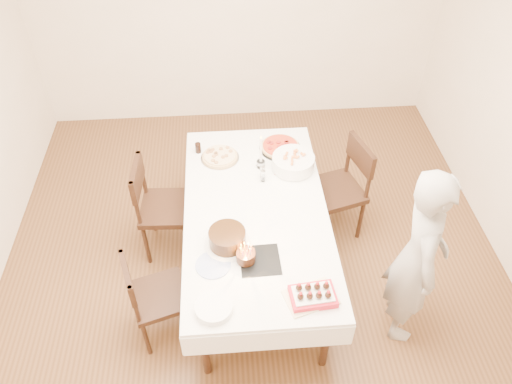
{
  "coord_description": "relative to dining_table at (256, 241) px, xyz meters",
  "views": [
    {
      "loc": [
        -0.19,
        -2.69,
        3.61
      ],
      "look_at": [
        0.02,
        0.07,
        0.96
      ],
      "focal_mm": 35.0,
      "sensor_mm": 36.0,
      "label": 1
    }
  ],
  "objects": [
    {
      "name": "cake_board",
      "position": [
        -0.01,
        -0.5,
        0.38
      ],
      "size": [
        0.3,
        0.3,
        0.01
      ],
      "primitive_type": "cube",
      "rotation": [
        0.0,
        0.0,
        0.03
      ],
      "color": "black",
      "rests_on": "dining_table"
    },
    {
      "name": "floor",
      "position": [
        -0.02,
        -0.07,
        -0.38
      ],
      "size": [
        5.0,
        5.0,
        0.0
      ],
      "primitive_type": "plane",
      "color": "#50321B",
      "rests_on": "ground"
    },
    {
      "name": "red_placemat",
      "position": [
        0.33,
        0.47,
        0.38
      ],
      "size": [
        0.29,
        0.29,
        0.01
      ],
      "primitive_type": "cube",
      "rotation": [
        0.0,
        0.0,
        -0.42
      ],
      "color": "#B21E1E",
      "rests_on": "dining_table"
    },
    {
      "name": "box_lid",
      "position": [
        0.31,
        -0.85,
        0.38
      ],
      "size": [
        0.39,
        0.32,
        0.03
      ],
      "primitive_type": "cube",
      "rotation": [
        0.0,
        0.0,
        0.28
      ],
      "color": "beige",
      "rests_on": "dining_table"
    },
    {
      "name": "chair_left_savory",
      "position": [
        -0.75,
        0.34,
        0.12
      ],
      "size": [
        0.53,
        0.53,
        0.98
      ],
      "primitive_type": null,
      "rotation": [
        0.0,
        0.0,
        3.09
      ],
      "color": "#331B11",
      "rests_on": "floor"
    },
    {
      "name": "person",
      "position": [
        1.12,
        -0.61,
        0.43
      ],
      "size": [
        0.48,
        0.64,
        1.6
      ],
      "primitive_type": "imported",
      "rotation": [
        0.0,
        0.0,
        1.39
      ],
      "color": "#A29D99",
      "rests_on": "floor"
    },
    {
      "name": "pizza_white",
      "position": [
        -0.27,
        0.67,
        0.4
      ],
      "size": [
        0.46,
        0.46,
        0.04
      ],
      "primitive_type": "cylinder",
      "rotation": [
        0.0,
        0.0,
        0.44
      ],
      "color": "beige",
      "rests_on": "dining_table"
    },
    {
      "name": "chair_right_savory",
      "position": [
        0.75,
        0.44,
        0.12
      ],
      "size": [
        0.62,
        0.62,
        0.98
      ],
      "primitive_type": null,
      "rotation": [
        0.0,
        0.0,
        0.28
      ],
      "color": "#331B11",
      "rests_on": "floor"
    },
    {
      "name": "pasta_bowl",
      "position": [
        0.36,
        0.49,
        0.44
      ],
      "size": [
        0.47,
        0.47,
        0.12
      ],
      "primitive_type": "cylinder",
      "rotation": [
        0.0,
        0.0,
        -0.36
      ],
      "color": "white",
      "rests_on": "dining_table"
    },
    {
      "name": "strawberry_box",
      "position": [
        0.32,
        -0.86,
        0.41
      ],
      "size": [
        0.32,
        0.23,
        0.08
      ],
      "primitive_type": null,
      "rotation": [
        0.0,
        0.0,
        0.09
      ],
      "color": "red",
      "rests_on": "dining_table"
    },
    {
      "name": "pizza_pepperoni",
      "position": [
        0.28,
        0.77,
        0.4
      ],
      "size": [
        0.38,
        0.38,
        0.04
      ],
      "primitive_type": "cylinder",
      "rotation": [
        0.0,
        0.0,
        -0.01
      ],
      "color": "red",
      "rests_on": "dining_table"
    },
    {
      "name": "wall_back",
      "position": [
        -0.02,
        2.43,
        0.98
      ],
      "size": [
        4.5,
        0.04,
        2.7
      ],
      "primitive_type": "cube",
      "color": "#F4E2CE",
      "rests_on": "floor"
    },
    {
      "name": "taper_candle",
      "position": [
        0.08,
        0.53,
        0.55
      ],
      "size": [
        0.08,
        0.08,
        0.34
      ],
      "primitive_type": "cylinder",
      "rotation": [
        0.0,
        0.0,
        0.02
      ],
      "color": "white",
      "rests_on": "dining_table"
    },
    {
      "name": "shaker_pair",
      "position": [
        0.09,
        0.35,
        0.43
      ],
      "size": [
        0.11,
        0.11,
        0.11
      ],
      "primitive_type": null,
      "rotation": [
        0.0,
        0.0,
        -0.22
      ],
      "color": "white",
      "rests_on": "dining_table"
    },
    {
      "name": "plate_stack",
      "position": [
        -0.35,
        -0.89,
        0.4
      ],
      "size": [
        0.27,
        0.27,
        0.05
      ],
      "primitive_type": "cylinder",
      "rotation": [
        0.0,
        0.0,
        0.05
      ],
      "color": "white",
      "rests_on": "dining_table"
    },
    {
      "name": "birthday_cake",
      "position": [
        -0.11,
        -0.5,
        0.46
      ],
      "size": [
        0.16,
        0.16,
        0.15
      ],
      "primitive_type": "cylinder",
      "rotation": [
        0.0,
        0.0,
        -0.11
      ],
      "color": "#381B0F",
      "rests_on": "dining_table"
    },
    {
      "name": "cola_glass",
      "position": [
        -0.46,
        0.77,
        0.42
      ],
      "size": [
        0.06,
        0.06,
        0.1
      ],
      "primitive_type": "cylinder",
      "rotation": [
        0.0,
        0.0,
        0.26
      ],
      "color": "black",
      "rests_on": "dining_table"
    },
    {
      "name": "chair_left_dessert",
      "position": [
        -0.77,
        -0.54,
        0.06
      ],
      "size": [
        0.56,
        0.56,
        0.87
      ],
      "primitive_type": null,
      "rotation": [
        0.0,
        0.0,
        3.44
      ],
      "color": "#331B11",
      "rests_on": "floor"
    },
    {
      "name": "dining_table",
      "position": [
        0.0,
        0.0,
        0.0
      ],
      "size": [
        1.86,
        2.41,
        0.75
      ],
      "primitive_type": "cube",
      "rotation": [
        0.0,
        0.0,
        -0.39
      ],
      "color": "white",
      "rests_on": "floor"
    },
    {
      "name": "china_plate",
      "position": [
        -0.35,
        -0.52,
        0.38
      ],
      "size": [
        0.31,
        0.31,
        0.01
      ],
      "primitive_type": "cylinder",
      "rotation": [
        0.0,
        0.0,
        -0.26
      ],
      "color": "white",
      "rests_on": "dining_table"
    },
    {
      "name": "layer_cake",
      "position": [
        -0.24,
        -0.33,
        0.44
      ],
      "size": [
        0.46,
        0.46,
        0.14
      ],
      "primitive_type": "cylinder",
      "rotation": [
        0.0,
        0.0,
        -0.4
      ],
      "color": "#331D0C",
      "rests_on": "dining_table"
    }
  ]
}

